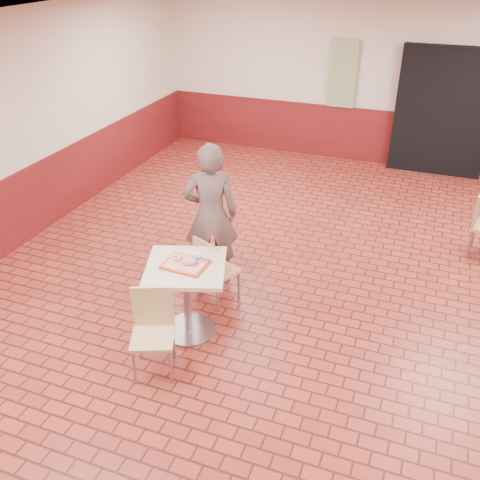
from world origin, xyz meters
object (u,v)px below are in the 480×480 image
(chair_main_front, at_px, (153,327))
(ring_donut, at_px, (176,257))
(long_john_donut, at_px, (189,263))
(paper_cup, at_px, (198,257))
(customer, at_px, (211,215))
(main_table, at_px, (187,288))
(serving_tray, at_px, (185,264))
(chair_main_back, at_px, (213,268))

(chair_main_front, xyz_separation_m, ring_donut, (-0.05, 0.65, 0.40))
(long_john_donut, bearing_deg, ring_donut, 162.42)
(paper_cup, bearing_deg, customer, 106.45)
(customer, distance_m, ring_donut, 1.00)
(main_table, relative_size, chair_main_front, 0.97)
(main_table, relative_size, serving_tray, 1.95)
(main_table, height_order, long_john_donut, long_john_donut)
(main_table, xyz_separation_m, serving_tray, (0.00, -0.00, 0.29))
(customer, height_order, serving_tray, customer)
(chair_main_back, xyz_separation_m, ring_donut, (-0.17, -0.54, 0.41))
(ring_donut, xyz_separation_m, long_john_donut, (0.17, -0.05, 0.00))
(ring_donut, distance_m, long_john_donut, 0.18)
(long_john_donut, bearing_deg, chair_main_front, -100.97)
(chair_main_back, bearing_deg, chair_main_front, 108.43)
(serving_tray, xyz_separation_m, paper_cup, (0.11, 0.08, 0.06))
(long_john_donut, bearing_deg, chair_main_back, 90.23)
(long_john_donut, bearing_deg, main_table, 171.67)
(chair_main_back, distance_m, ring_donut, 0.70)
(customer, height_order, paper_cup, customer)
(customer, xyz_separation_m, serving_tray, (0.17, -1.04, -0.04))
(chair_main_front, bearing_deg, serving_tray, 60.67)
(customer, distance_m, long_john_donut, 1.07)
(ring_donut, bearing_deg, serving_tray, -20.81)
(chair_main_front, bearing_deg, main_table, 60.67)
(chair_main_back, xyz_separation_m, paper_cup, (0.07, -0.51, 0.44))
(serving_tray, bearing_deg, customer, 99.52)
(serving_tray, bearing_deg, chair_main_front, -96.61)
(chair_main_front, distance_m, ring_donut, 0.76)
(serving_tray, bearing_deg, paper_cup, 35.92)
(chair_main_front, bearing_deg, paper_cup, 52.54)
(main_table, relative_size, paper_cup, 8.66)
(serving_tray, distance_m, paper_cup, 0.15)
(chair_main_front, height_order, long_john_donut, long_john_donut)
(customer, relative_size, ring_donut, 15.69)
(serving_tray, bearing_deg, main_table, 135.00)
(main_table, distance_m, ring_donut, 0.34)
(main_table, relative_size, long_john_donut, 5.24)
(customer, height_order, long_john_donut, customer)
(chair_main_front, xyz_separation_m, chair_main_back, (0.11, 1.19, -0.01))
(serving_tray, height_order, paper_cup, paper_cup)
(main_table, bearing_deg, paper_cup, 35.92)
(chair_main_back, height_order, ring_donut, ring_donut)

